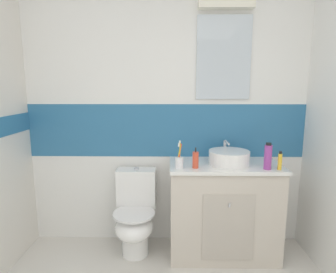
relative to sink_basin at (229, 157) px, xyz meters
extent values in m
cube|color=white|center=(-0.55, 0.31, -0.49)|extent=(3.20, 0.10, 0.85)
cube|color=teal|center=(-0.55, 0.30, 0.19)|extent=(3.20, 0.10, 0.50)
cube|color=white|center=(-0.55, 0.31, 1.01)|extent=(3.20, 0.10, 1.15)
cube|color=silver|center=(-0.03, 0.25, 0.85)|extent=(0.49, 0.02, 0.73)
cube|color=white|center=(-0.03, 0.21, 1.30)|extent=(0.48, 0.10, 0.08)
cube|color=beige|center=(-0.03, 0.02, -0.50)|extent=(0.94, 0.48, 0.82)
cube|color=white|center=(-0.03, 0.01, -0.08)|extent=(0.96, 0.50, 0.03)
cube|color=#B6AD9F|center=(-0.03, -0.23, -0.54)|extent=(0.42, 0.01, 0.57)
cylinder|color=silver|center=(-0.03, -0.24, -0.34)|extent=(0.02, 0.02, 0.03)
cylinder|color=white|center=(0.00, 0.00, 0.00)|extent=(0.35, 0.35, 0.12)
cylinder|color=#B3B3B8|center=(0.00, 0.00, 0.05)|extent=(0.29, 0.29, 0.01)
cylinder|color=silver|center=(0.00, 0.20, 0.02)|extent=(0.03, 0.03, 0.17)
cylinder|color=silver|center=(0.00, 0.11, 0.11)|extent=(0.02, 0.16, 0.02)
cylinder|color=white|center=(-0.83, -0.02, -0.82)|extent=(0.24, 0.24, 0.18)
ellipsoid|color=white|center=(-0.83, -0.06, -0.62)|extent=(0.34, 0.42, 0.22)
cylinder|color=white|center=(-0.83, -0.06, -0.50)|extent=(0.37, 0.37, 0.02)
cube|color=white|center=(-0.83, 0.15, -0.34)|extent=(0.36, 0.17, 0.35)
cylinder|color=silver|center=(-0.83, 0.15, -0.15)|extent=(0.04, 0.04, 0.02)
cylinder|color=white|center=(-0.43, -0.13, -0.02)|extent=(0.07, 0.07, 0.09)
cylinder|color=#D83F4C|center=(-0.43, -0.12, 0.05)|extent=(0.04, 0.03, 0.17)
cube|color=white|center=(-0.43, -0.12, 0.14)|extent=(0.02, 0.02, 0.03)
cylinder|color=gold|center=(-0.44, -0.12, 0.05)|extent=(0.04, 0.04, 0.16)
cube|color=white|center=(-0.44, -0.12, 0.13)|extent=(0.02, 0.02, 0.03)
cylinder|color=gold|center=(-0.43, -0.12, 0.06)|extent=(0.01, 0.03, 0.18)
cube|color=white|center=(-0.43, -0.12, 0.15)|extent=(0.01, 0.02, 0.03)
cylinder|color=#D84C33|center=(-0.30, -0.13, 0.00)|extent=(0.05, 0.05, 0.13)
cylinder|color=#262626|center=(-0.30, -0.13, 0.09)|extent=(0.01, 0.01, 0.04)
cylinder|color=#262626|center=(-0.30, -0.14, 0.11)|extent=(0.01, 0.02, 0.01)
cylinder|color=#993F99|center=(0.28, -0.16, 0.04)|extent=(0.06, 0.06, 0.20)
cylinder|color=black|center=(0.28, -0.16, 0.15)|extent=(0.04, 0.04, 0.02)
cylinder|color=yellow|center=(0.38, -0.17, 0.00)|extent=(0.03, 0.03, 0.13)
cylinder|color=black|center=(0.38, -0.17, 0.08)|extent=(0.02, 0.02, 0.02)
camera|label=1|loc=(-0.50, -2.36, 0.60)|focal=29.99mm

